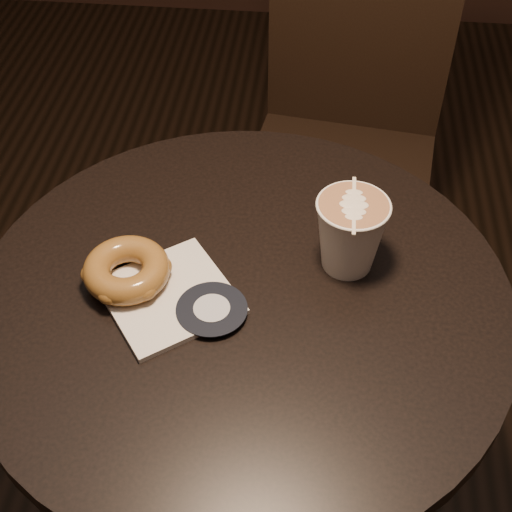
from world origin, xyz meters
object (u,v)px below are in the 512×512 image
object	(u,v)px
cafe_table	(244,379)
latte_cup	(350,235)
chair	(349,107)
pastry_bag	(169,296)
doughnut	(127,270)

from	to	relation	value
cafe_table	latte_cup	xyz separation A→B (m)	(0.13, 0.06, 0.25)
chair	pastry_bag	xyz separation A→B (m)	(-0.24, -0.75, 0.20)
cafe_table	latte_cup	distance (m)	0.29
doughnut	latte_cup	world-z (taller)	latte_cup
chair	cafe_table	bearing A→B (deg)	-93.68
cafe_table	pastry_bag	size ratio (longest dim) A/B	4.99
cafe_table	latte_cup	size ratio (longest dim) A/B	7.14
cafe_table	chair	size ratio (longest dim) A/B	0.75
cafe_table	pastry_bag	distance (m)	0.22
chair	latte_cup	distance (m)	0.71
pastry_bag	doughnut	size ratio (longest dim) A/B	1.34
cafe_table	doughnut	size ratio (longest dim) A/B	6.69
cafe_table	doughnut	bearing A→B (deg)	-178.98
chair	pastry_bag	distance (m)	0.81
doughnut	latte_cup	distance (m)	0.29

